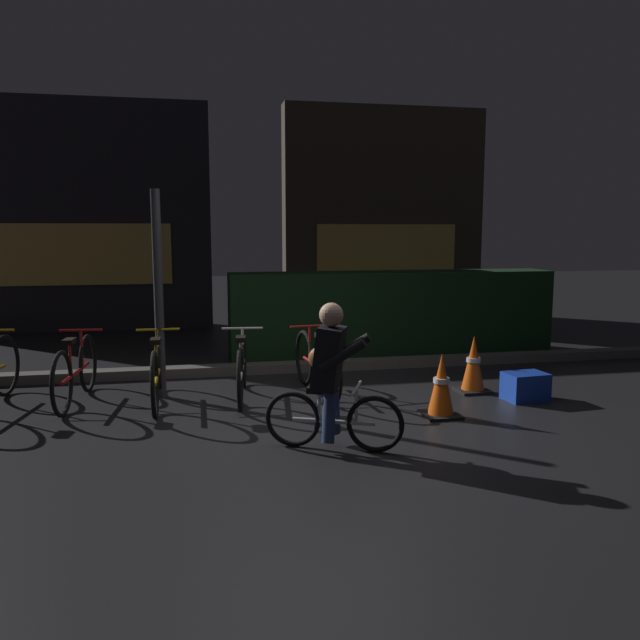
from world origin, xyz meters
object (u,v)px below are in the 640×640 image
at_px(parked_bike_center_left, 158,372).
at_px(cyclist, 331,376).
at_px(parked_bike_center_right, 242,368).
at_px(street_post, 159,295).
at_px(parked_bike_left_mid, 76,372).
at_px(traffic_cone_near, 441,386).
at_px(traffic_cone_far, 473,365).
at_px(blue_crate, 525,386).
at_px(parked_bike_right_mid, 317,364).

xyz_separation_m(parked_bike_center_left, cyclist, (1.49, -1.68, 0.28)).
height_order(parked_bike_center_right, cyclist, cyclist).
bearing_deg(parked_bike_center_right, street_post, 82.32).
xyz_separation_m(street_post, cyclist, (1.47, -2.00, -0.50)).
relative_size(street_post, parked_bike_left_mid, 1.37).
height_order(parked_bike_center_right, traffic_cone_near, parked_bike_center_right).
bearing_deg(traffic_cone_far, traffic_cone_near, -130.74).
relative_size(traffic_cone_far, cyclist, 0.52).
height_order(street_post, parked_bike_center_left, street_post).
bearing_deg(parked_bike_left_mid, traffic_cone_far, -89.02).
xyz_separation_m(blue_crate, cyclist, (-2.40, -1.10, 0.48)).
xyz_separation_m(traffic_cone_far, cyclist, (-2.00, -1.55, 0.31)).
distance_m(parked_bike_right_mid, blue_crate, 2.29).
height_order(parked_bike_center_left, blue_crate, parked_bike_center_left).
relative_size(parked_bike_center_left, cyclist, 1.35).
relative_size(parked_bike_left_mid, blue_crate, 3.75).
distance_m(parked_bike_left_mid, parked_bike_center_right, 1.75).
bearing_deg(traffic_cone_far, blue_crate, -48.11).
bearing_deg(street_post, parked_bike_left_mid, -175.02).
distance_m(parked_bike_right_mid, cyclist, 1.83).
height_order(parked_bike_center_left, parked_bike_center_right, parked_bike_center_left).
xyz_separation_m(parked_bike_center_left, parked_bike_right_mid, (1.73, 0.11, -0.01)).
distance_m(parked_bike_center_left, traffic_cone_near, 2.94).
distance_m(parked_bike_left_mid, parked_bike_center_left, 0.89).
distance_m(traffic_cone_near, blue_crate, 1.21).
height_order(traffic_cone_near, traffic_cone_far, traffic_cone_far).
height_order(parked_bike_center_left, traffic_cone_near, parked_bike_center_left).
xyz_separation_m(street_post, traffic_cone_near, (2.74, -1.30, -0.82)).
xyz_separation_m(parked_bike_center_right, traffic_cone_far, (2.61, -0.23, -0.03)).
height_order(street_post, blue_crate, street_post).
bearing_deg(cyclist, traffic_cone_far, 61.00).
height_order(parked_bike_right_mid, cyclist, cyclist).
bearing_deg(traffic_cone_near, parked_bike_right_mid, 133.54).
bearing_deg(parked_bike_center_left, cyclist, -137.81).
bearing_deg(street_post, blue_crate, -13.06).
distance_m(traffic_cone_near, traffic_cone_far, 1.12).
bearing_deg(street_post, traffic_cone_far, -7.38).
distance_m(parked_bike_right_mid, traffic_cone_far, 1.79).
xyz_separation_m(parked_bike_left_mid, traffic_cone_far, (4.35, -0.37, -0.03)).
xyz_separation_m(parked_bike_center_right, blue_crate, (3.01, -0.68, -0.19)).
bearing_deg(parked_bike_center_right, traffic_cone_near, -113.08).
distance_m(parked_bike_left_mid, traffic_cone_near, 3.82).
relative_size(parked_bike_center_right, parked_bike_right_mid, 1.00).
relative_size(street_post, parked_bike_center_left, 1.34).
height_order(parked_bike_left_mid, blue_crate, parked_bike_left_mid).
bearing_deg(traffic_cone_near, parked_bike_center_right, 150.16).
height_order(parked_bike_left_mid, traffic_cone_far, parked_bike_left_mid).
relative_size(parked_bike_center_right, traffic_cone_near, 2.54).
distance_m(street_post, parked_bike_left_mid, 1.18).
xyz_separation_m(parked_bike_left_mid, parked_bike_right_mid, (2.58, -0.13, -0.00)).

